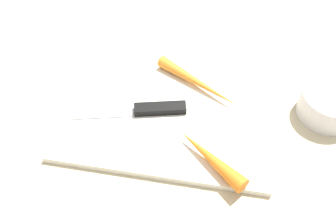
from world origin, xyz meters
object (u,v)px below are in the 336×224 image
(knife, at_px, (152,110))
(small_bowl, at_px, (330,104))
(cutting_board, at_px, (168,114))
(carrot_long, at_px, (198,83))
(carrot_short, at_px, (210,158))

(knife, height_order, small_bowl, small_bowl)
(cutting_board, height_order, carrot_long, carrot_long)
(knife, distance_m, carrot_long, 0.10)
(small_bowl, bearing_deg, cutting_board, -168.57)
(cutting_board, bearing_deg, carrot_short, -47.85)
(cutting_board, relative_size, small_bowl, 3.48)
(cutting_board, xyz_separation_m, knife, (-0.03, -0.00, 0.01))
(knife, xyz_separation_m, small_bowl, (0.30, 0.06, 0.01))
(knife, bearing_deg, cutting_board, 176.10)
(knife, relative_size, small_bowl, 1.92)
(small_bowl, bearing_deg, carrot_long, 176.65)
(cutting_board, distance_m, knife, 0.03)
(cutting_board, bearing_deg, small_bowl, 11.43)
(carrot_long, bearing_deg, knife, -103.31)
(carrot_long, bearing_deg, cutting_board, -91.93)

